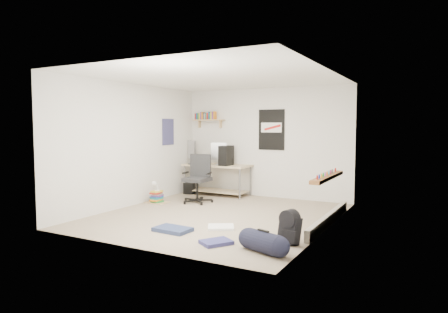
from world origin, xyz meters
The scene contains 26 objects.
floor centered at (0.00, 0.00, -0.01)m, with size 4.00×4.50×0.01m, color gray.
ceiling centered at (0.00, 0.00, 2.50)m, with size 4.00×4.50×0.01m, color white.
back_wall centered at (0.00, 2.25, 1.25)m, with size 4.00×0.01×2.50m, color silver.
left_wall centered at (-2.00, 0.00, 1.25)m, with size 0.01×4.50×2.50m, color silver.
right_wall centered at (2.00, 0.00, 1.25)m, with size 0.01×4.50×2.50m, color silver.
desk centered at (-1.08, 1.91, 0.36)m, with size 1.59×0.70×0.73m, color tan.
monitor_left centered at (-1.75, 1.83, 0.95)m, with size 0.40×0.10×0.44m, color #B1B1B6.
monitor_right centered at (-1.00, 1.82, 0.92)m, with size 0.36×0.09×0.40m, color #ABABB0.
pc_tower centered at (-0.79, 1.80, 0.95)m, with size 0.21×0.44×0.46m, color black.
keyboard centered at (-1.47, 1.62, 0.74)m, with size 0.44×0.15×0.02m, color black.
speaker_left centered at (-1.75, 1.92, 0.81)m, with size 0.08×0.08×0.17m, color black.
speaker_right centered at (-0.72, 1.92, 0.81)m, with size 0.08×0.08×0.16m, color black.
office_chair centered at (-0.99, 0.87, 0.49)m, with size 0.68×0.68×1.04m, color black.
wall_shelf centered at (-1.45, 2.14, 1.78)m, with size 0.80×0.22×0.24m, color tan.
poster_back_wall centered at (0.15, 2.23, 1.55)m, with size 0.62×0.03×0.92m, color black.
poster_left_wall centered at (-1.99, 1.20, 1.50)m, with size 0.02×0.42×0.60m, color navy.
window centered at (1.95, 0.30, 1.45)m, with size 0.10×1.50×1.26m, color brown.
baseboard_heater centered at (1.96, 0.30, 0.09)m, with size 0.08×2.50×0.18m, color #B7B2A8.
backpack centered at (1.75, -1.08, 0.20)m, with size 0.27×0.22×0.37m, color black.
duffel_bag centered at (1.58, -1.60, 0.14)m, with size 0.28×0.28×0.54m, color black.
tshirt centered at (0.50, -0.78, 0.02)m, with size 0.41×0.35×0.04m, color white.
jeans_a centered at (-0.07, -1.31, 0.03)m, with size 0.56×0.36×0.06m, color navy.
jeans_b centered at (0.86, -1.56, 0.03)m, with size 0.41×0.31×0.05m, color navy.
book_stack centered at (-1.74, 0.45, 0.15)m, with size 0.46×0.38×0.31m, color brown.
desk_lamp centered at (-1.72, 0.43, 0.38)m, with size 0.11×0.18×0.18m, color silver.
subwoofer centered at (-1.75, 1.72, 0.14)m, with size 0.24×0.24×0.27m, color black.
Camera 1 is at (3.54, -6.27, 1.63)m, focal length 32.00 mm.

